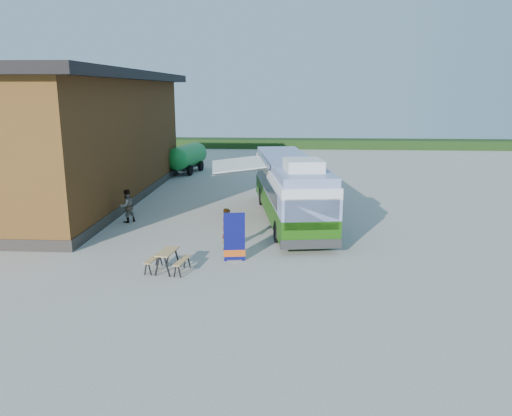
# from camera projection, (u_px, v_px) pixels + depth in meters

# --- Properties ---
(ground) EXTENTS (100.00, 100.00, 0.00)m
(ground) POSITION_uv_depth(u_px,v_px,m) (230.00, 255.00, 19.92)
(ground) COLOR #BCB7AD
(ground) RESTS_ON ground
(barn) EXTENTS (9.60, 21.20, 7.50)m
(barn) POSITION_uv_depth(u_px,v_px,m) (72.00, 139.00, 29.43)
(barn) COLOR brown
(barn) RESTS_ON ground
(hedge) EXTENTS (40.00, 3.00, 1.00)m
(hedge) POSITION_uv_depth(u_px,v_px,m) (338.00, 144.00, 56.21)
(hedge) COLOR #264419
(hedge) RESTS_ON ground
(bus) EXTENTS (4.13, 11.86, 3.57)m
(bus) POSITION_uv_depth(u_px,v_px,m) (290.00, 187.00, 25.01)
(bus) COLOR #236711
(bus) RESTS_ON ground
(awning) EXTENTS (3.27, 4.64, 0.53)m
(awning) POSITION_uv_depth(u_px,v_px,m) (242.00, 168.00, 25.25)
(awning) COLOR white
(awning) RESTS_ON ground
(banner) EXTENTS (0.83, 0.26, 1.92)m
(banner) POSITION_uv_depth(u_px,v_px,m) (234.00, 241.00, 19.10)
(banner) COLOR #0B0D58
(banner) RESTS_ON ground
(picnic_table) EXTENTS (1.53, 1.40, 0.78)m
(picnic_table) POSITION_uv_depth(u_px,v_px,m) (167.00, 256.00, 18.04)
(picnic_table) COLOR tan
(picnic_table) RESTS_ON ground
(person_a) EXTENTS (0.73, 0.75, 1.74)m
(person_a) POSITION_uv_depth(u_px,v_px,m) (228.00, 229.00, 20.47)
(person_a) COLOR #999999
(person_a) RESTS_ON ground
(person_b) EXTENTS (1.00, 1.02, 1.65)m
(person_b) POSITION_uv_depth(u_px,v_px,m) (127.00, 206.00, 24.74)
(person_b) COLOR #999999
(person_b) RESTS_ON ground
(slurry_tanker) EXTENTS (2.51, 5.91, 2.21)m
(slurry_tanker) POSITION_uv_depth(u_px,v_px,m) (187.00, 157.00, 39.49)
(slurry_tanker) COLOR #198D35
(slurry_tanker) RESTS_ON ground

